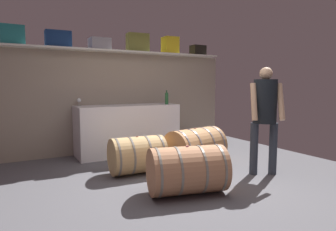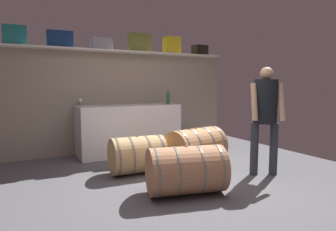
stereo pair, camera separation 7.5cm
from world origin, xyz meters
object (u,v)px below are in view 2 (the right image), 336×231
wine_barrel_flank (137,155)px  toolcase_yellow (172,45)px  toolcase_olive (139,43)px  work_cabinet (129,129)px  wine_glass (80,100)px  wine_barrel_far (186,170)px  wine_bottle_green (168,98)px  toolcase_black (200,50)px  toolcase_grey (101,44)px  wine_barrel_near (195,147)px  winemaker_pouring (265,109)px  toolcase_teal (14,36)px  toolcase_navy (60,39)px

wine_barrel_flank → toolcase_yellow: bearing=50.2°
toolcase_olive → toolcase_yellow: toolcase_olive is taller
work_cabinet → wine_glass: bearing=163.8°
toolcase_yellow → wine_barrel_far: 3.39m
work_cabinet → wine_bottle_green: bearing=-14.4°
toolcase_black → wine_barrel_flank: bearing=-145.8°
toolcase_grey → toolcase_yellow: size_ratio=1.08×
toolcase_black → wine_barrel_near: toolcase_black is taller
toolcase_olive → work_cabinet: toolcase_olive is taller
wine_barrel_flank → toolcase_black: bearing=38.6°
wine_barrel_far → wine_bottle_green: bearing=81.2°
work_cabinet → wine_barrel_near: size_ratio=1.90×
toolcase_black → winemaker_pouring: (-0.48, -2.45, -1.11)m
toolcase_black → wine_barrel_near: size_ratio=0.30×
toolcase_black → wine_glass: size_ratio=2.21×
toolcase_teal → work_cabinet: size_ratio=0.18×
wine_bottle_green → wine_barrel_far: 2.45m
wine_barrel_far → toolcase_olive: bearing=93.4°
work_cabinet → wine_bottle_green: (0.75, -0.19, 0.60)m
wine_glass → wine_barrel_near: wine_glass is taller
wine_barrel_near → winemaker_pouring: 1.26m
toolcase_navy → work_cabinet: toolcase_navy is taller
toolcase_teal → toolcase_grey: bearing=-2.4°
wine_barrel_near → wine_barrel_far: bearing=-139.7°
wine_bottle_green → wine_barrel_far: (-0.88, -2.15, -0.77)m
wine_bottle_green → winemaker_pouring: size_ratio=0.18×
toolcase_grey → wine_bottle_green: size_ratio=1.32×
toolcase_yellow → wine_glass: toolcase_yellow is taller
toolcase_black → winemaker_pouring: size_ratio=0.19×
toolcase_olive → wine_barrel_near: toolcase_olive is taller
toolcase_yellow → wine_glass: size_ratio=2.46×
wine_barrel_near → wine_barrel_far: 1.26m
toolcase_olive → wine_glass: bearing=-176.7°
work_cabinet → winemaker_pouring: 2.61m
wine_bottle_green → wine_glass: bearing=164.6°
toolcase_grey → toolcase_black: (2.21, 0.00, -0.00)m
toolcase_grey → wine_barrel_near: size_ratio=0.36×
toolcase_navy → wine_glass: bearing=3.4°
toolcase_black → wine_barrel_far: 3.67m
toolcase_teal → wine_barrel_far: bearing=-58.1°
wine_glass → winemaker_pouring: size_ratio=0.09×
toolcase_black → wine_glass: toolcase_black is taller
work_cabinet → winemaker_pouring: size_ratio=1.22×
toolcase_teal → toolcase_olive: (2.21, 0.00, 0.02)m
toolcase_navy → toolcase_black: 2.94m
toolcase_teal → winemaker_pouring: (3.17, -2.45, -1.16)m
wine_barrel_near → winemaker_pouring: (0.64, -0.86, 0.66)m
wine_barrel_far → winemaker_pouring: (1.42, 0.12, 0.68)m
toolcase_black → wine_barrel_far: (-1.90, -2.58, -1.79)m
toolcase_grey → toolcase_yellow: bearing=-0.8°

